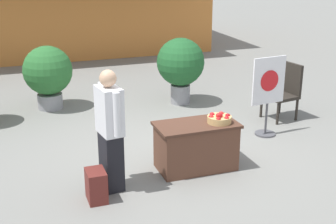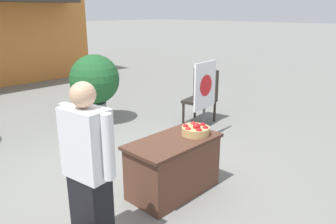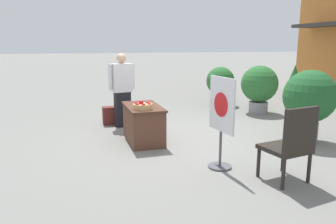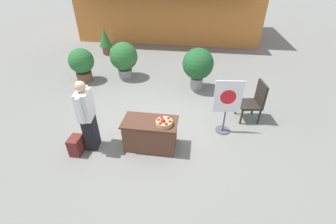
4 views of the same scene
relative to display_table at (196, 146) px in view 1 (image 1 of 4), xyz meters
The scene contains 9 objects.
ground_plane 0.81m from the display_table, 93.69° to the left, with size 120.00×120.00×0.00m, color slate.
display_table is the anchor object (origin of this frame).
apple_basket 0.53m from the display_table, 13.54° to the right, with size 0.35×0.35×0.16m.
person_visitor 1.42m from the display_table, behind, with size 0.32×0.60×1.66m.
backpack 1.65m from the display_table, 164.04° to the right, with size 0.24×0.34×0.42m.
poster_board 1.92m from the display_table, 26.20° to the left, with size 0.65×0.36×1.39m.
patio_chair 2.89m from the display_table, 31.14° to the left, with size 0.63×0.63×1.07m.
potted_plant_near_right 3.20m from the display_table, 73.09° to the left, with size 1.00×1.00×1.39m.
potted_plant_far_right 4.01m from the display_table, 115.57° to the left, with size 0.99×0.99×1.30m.
Camera 1 is at (-2.48, -6.55, 3.07)m, focal length 50.00 mm.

